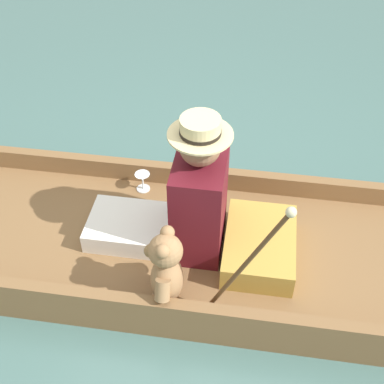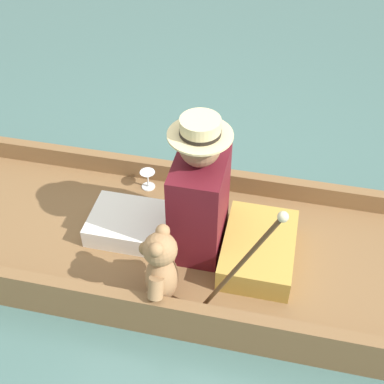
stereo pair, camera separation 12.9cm
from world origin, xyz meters
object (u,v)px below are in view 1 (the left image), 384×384
teddy_bear (166,270)px  wine_glass (143,178)px  seated_person (184,202)px  walking_cane (253,256)px

teddy_bear → wine_glass: size_ratio=3.76×
teddy_bear → seated_person: bearing=-3.7°
seated_person → wine_glass: seated_person is taller
seated_person → walking_cane: (-0.42, -0.36, 0.14)m
teddy_bear → walking_cane: walking_cane is taller
wine_glass → walking_cane: 1.07m
walking_cane → wine_glass: bearing=40.2°
seated_person → wine_glass: bearing=41.9°
teddy_bear → walking_cane: (-0.05, -0.38, 0.22)m
walking_cane → teddy_bear: bearing=82.8°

